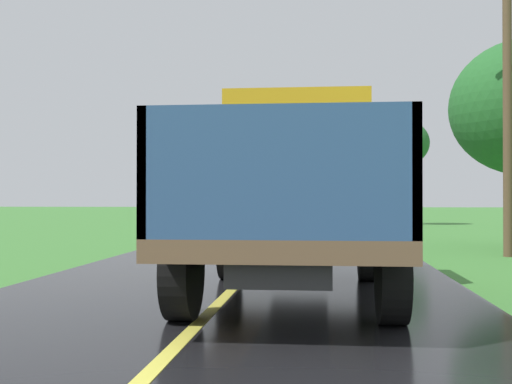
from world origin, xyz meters
name	(u,v)px	position (x,y,z in m)	size (l,w,h in m)	color
banana_truck_near	(295,187)	(0.84, 10.93, 1.47)	(2.38, 5.82, 2.80)	#2D2D30
utility_pole_roadside	(507,98)	(5.39, 17.03, 3.60)	(2.24, 0.20, 6.56)	brown
roadside_tree_mid_right	(404,144)	(5.25, 34.57, 4.03)	(2.51, 2.51, 5.20)	#4C3823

